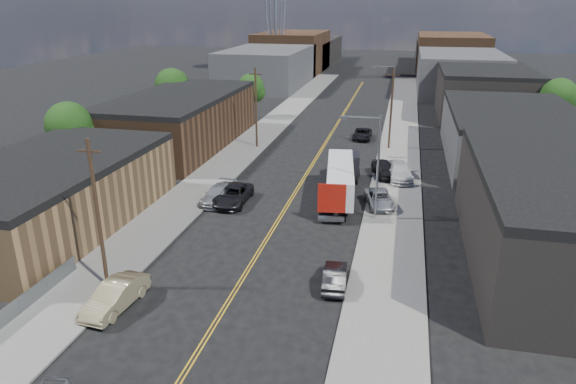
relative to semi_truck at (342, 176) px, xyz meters
The scene contains 32 objects.
ground 30.45m from the semi_truck, 98.52° to the left, with size 260.00×260.00×0.00m, color black.
centerline 15.83m from the semi_truck, 106.65° to the left, with size 0.32×120.00×0.01m, color gold.
sidewalk_left 20.64m from the semi_truck, 132.94° to the left, with size 5.00×140.00×0.15m, color slate.
sidewalk_right 15.97m from the semi_truck, 71.62° to the left, with size 5.00×140.00×0.15m, color slate.
warehouse_tan 25.49m from the semi_truck, 152.02° to the right, with size 12.00×22.00×5.60m.
warehouse_brown 26.55m from the semi_truck, 148.03° to the left, with size 12.00×26.00×6.60m.
industrial_right_b 23.76m from the semi_truck, 42.51° to the left, with size 14.00×24.00×6.10m.
industrial_right_c 45.58m from the semi_truck, 67.40° to the left, with size 14.00×22.00×7.60m.
skyline_left_a 69.53m from the semi_truck, 110.64° to the left, with size 16.00×30.00×8.00m, color #373739.
skyline_right_a 66.89m from the semi_truck, 76.60° to the left, with size 16.00×30.00×8.00m, color #373739.
skyline_left_b 93.37m from the semi_truck, 105.22° to the left, with size 16.00×26.00×10.00m, color #472E1C.
skyline_right_b 91.42m from the semi_truck, 80.23° to the left, with size 16.00×26.00×10.00m, color #472E1C.
skyline_left_c 112.75m from the semi_truck, 102.55° to the left, with size 16.00×40.00×7.00m, color black.
skyline_right_c 111.14m from the semi_truck, 81.98° to the left, with size 16.00×40.00×7.00m, color black.
streetlight_near 6.71m from the semi_truck, 58.00° to the right, with size 3.39×0.25×9.00m.
streetlight_far 30.38m from the semi_truck, 84.11° to the left, with size 3.39×0.25×9.00m.
utility_pole_left_near 23.86m from the semi_truck, 122.47° to the right, with size 1.60×0.26×10.00m.
utility_pole_left_far 19.93m from the semi_truck, 130.17° to the left, with size 1.60×0.26×10.00m.
utility_pole_right 18.68m from the semi_truck, 78.41° to the left, with size 1.60×0.26×10.00m.
tree_left_near 28.62m from the semi_truck, behind, with size 4.85×4.76×7.91m.
tree_left_mid 38.05m from the semi_truck, 138.63° to the left, with size 5.10×5.04×8.37m.
tree_left_far 37.06m from the semi_truck, 119.92° to the left, with size 4.35×4.20×6.97m.
tree_right_far 39.57m from the semi_truck, 49.61° to the left, with size 4.85×4.76×7.91m.
semi_truck is the anchor object (origin of this frame).
car_left_b 24.54m from the semi_truck, 116.40° to the right, with size 1.75×5.01×1.65m, color tan.
car_left_c 10.36m from the semi_truck, 157.39° to the right, with size 2.66×5.77×1.60m, color black.
car_left_d 11.66m from the semi_truck, 160.05° to the right, with size 2.13×5.23×1.52m, color #B4B5B9.
car_right_oncoming 16.63m from the semi_truck, 84.18° to the right, with size 1.47×4.22×1.39m, color black.
car_right_lot_a 4.35m from the semi_truck, 27.86° to the right, with size 2.23×4.83×1.34m, color #B7B8BC.
car_right_lot_b 8.08m from the semi_truck, 48.94° to the left, with size 2.30×5.67×1.65m, color silver.
car_right_lot_c 7.64m from the semi_truck, 60.72° to the left, with size 1.94×4.81×1.64m, color black.
car_ahead_truck 22.48m from the semi_truck, 90.00° to the left, with size 2.27×4.92×1.37m, color black.
Camera 1 is at (9.70, -15.80, 17.48)m, focal length 32.00 mm.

